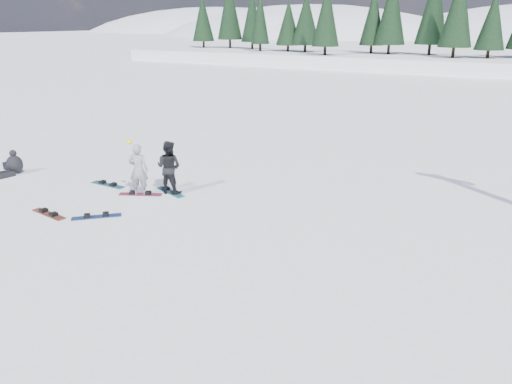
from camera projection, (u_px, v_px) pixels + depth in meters
ground at (133, 219)px, 15.43m from camera, size 420.00×420.00×0.00m
alpine_backdrop at (477, 77)px, 180.60m from camera, size 412.50×227.00×53.20m
snowboarder_woman at (138, 170)px, 17.22m from camera, size 0.79×0.67×1.98m
snowboarder_man at (169, 167)px, 17.44m from camera, size 1.02×0.85×1.88m
seated_rider at (13, 165)px, 19.79m from camera, size 0.83×1.23×0.96m
gear_bag at (9, 166)px, 20.40m from camera, size 0.50×0.38×0.30m
snowboard_woman at (140, 194)px, 17.51m from camera, size 1.47×0.90×0.03m
snowboard_man at (170, 192)px, 17.74m from camera, size 1.51×0.75×0.03m
snowboard_loose_b at (49, 214)px, 15.74m from camera, size 1.52×0.47×0.03m
snowboard_loose_a at (97, 217)px, 15.53m from camera, size 1.28×1.24×0.03m
snowboard_loose_c at (108, 185)px, 18.53m from camera, size 1.50×0.30×0.03m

